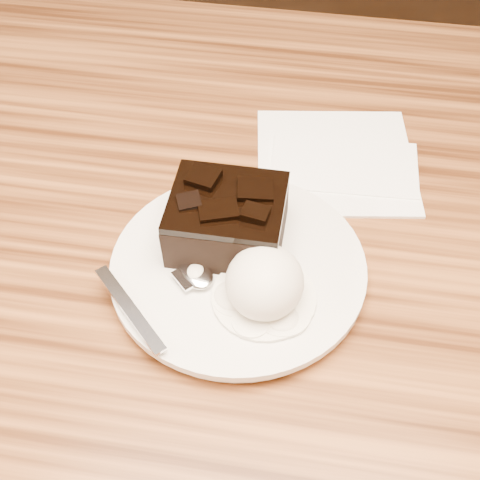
% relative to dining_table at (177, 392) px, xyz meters
% --- Properties ---
extents(dining_table, '(1.20, 0.80, 0.75)m').
position_rel_dining_table_xyz_m(dining_table, '(0.00, 0.00, 0.00)').
color(dining_table, '#391C0C').
rests_on(dining_table, floor).
extents(plate, '(0.23, 0.23, 0.02)m').
position_rel_dining_table_xyz_m(plate, '(0.10, -0.07, 0.38)').
color(plate, white).
rests_on(plate, dining_table).
extents(brownie, '(0.10, 0.09, 0.05)m').
position_rel_dining_table_xyz_m(brownie, '(0.09, -0.04, 0.42)').
color(brownie, black).
rests_on(brownie, plate).
extents(ice_cream_scoop, '(0.07, 0.07, 0.06)m').
position_rel_dining_table_xyz_m(ice_cream_scoop, '(0.13, -0.10, 0.42)').
color(ice_cream_scoop, white).
rests_on(ice_cream_scoop, plate).
extents(melt_puddle, '(0.09, 0.09, 0.00)m').
position_rel_dining_table_xyz_m(melt_puddle, '(0.13, -0.10, 0.40)').
color(melt_puddle, white).
rests_on(melt_puddle, plate).
extents(spoon, '(0.13, 0.13, 0.01)m').
position_rel_dining_table_xyz_m(spoon, '(0.07, -0.09, 0.40)').
color(spoon, silver).
rests_on(spoon, plate).
extents(napkin, '(0.19, 0.19, 0.01)m').
position_rel_dining_table_xyz_m(napkin, '(0.18, 0.10, 0.38)').
color(napkin, white).
rests_on(napkin, dining_table).
extents(crumb_a, '(0.01, 0.01, 0.00)m').
position_rel_dining_table_xyz_m(crumb_a, '(0.10, -0.06, 0.40)').
color(crumb_a, black).
rests_on(crumb_a, plate).
extents(crumb_b, '(0.01, 0.01, 0.00)m').
position_rel_dining_table_xyz_m(crumb_b, '(0.13, -0.07, 0.40)').
color(crumb_b, black).
rests_on(crumb_b, plate).
extents(crumb_c, '(0.01, 0.01, 0.00)m').
position_rel_dining_table_xyz_m(crumb_c, '(0.13, -0.05, 0.40)').
color(crumb_c, black).
rests_on(crumb_c, plate).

